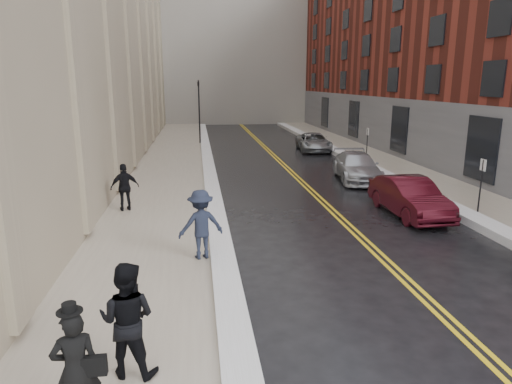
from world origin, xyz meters
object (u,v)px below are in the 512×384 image
object	(u,v)px
pedestrian_main	(76,369)
pedestrian_a	(127,319)
car_maroon	(409,197)
pedestrian_c	(125,187)
pedestrian_b	(201,224)
car_silver_near	(357,167)
car_silver_far	(314,142)

from	to	relation	value
pedestrian_main	pedestrian_a	xyz separation A→B (m)	(0.57, 1.16, 0.11)
car_maroon	pedestrian_c	bearing A→B (deg)	170.02
pedestrian_main	pedestrian_c	distance (m)	11.82
pedestrian_main	pedestrian_b	xyz separation A→B (m)	(1.86, 6.38, 0.09)
car_maroon	pedestrian_main	world-z (taller)	pedestrian_main
pedestrian_main	pedestrian_a	distance (m)	1.29
pedestrian_b	pedestrian_a	bearing A→B (deg)	61.86
pedestrian_c	pedestrian_main	bearing A→B (deg)	79.35
car_maroon	pedestrian_main	xyz separation A→B (m)	(-9.91, -10.14, 0.32)
pedestrian_c	car_silver_near	bearing A→B (deg)	-171.77
pedestrian_a	pedestrian_c	xyz separation A→B (m)	(-1.59, 10.61, -0.09)
pedestrian_a	pedestrian_b	distance (m)	5.38
car_silver_near	pedestrian_c	xyz separation A→B (m)	(-11.15, -4.93, 0.36)
car_maroon	car_silver_far	distance (m)	17.13
car_silver_near	pedestrian_c	bearing A→B (deg)	-148.34
car_silver_far	pedestrian_a	world-z (taller)	pedestrian_a
car_maroon	pedestrian_c	xyz separation A→B (m)	(-10.93, 1.63, 0.33)
pedestrian_b	pedestrian_c	distance (m)	6.11
car_silver_near	pedestrian_a	world-z (taller)	pedestrian_a
car_silver_far	pedestrian_b	size ratio (longest dim) A/B	2.40
car_silver_far	car_maroon	bearing A→B (deg)	-87.29
car_silver_near	pedestrian_b	size ratio (longest dim) A/B	2.47
car_maroon	pedestrian_c	size ratio (longest dim) A/B	2.43
car_silver_near	car_silver_far	xyz separation A→B (m)	(0.37, 10.56, -0.05)
pedestrian_main	car_silver_far	bearing A→B (deg)	-127.08
car_silver_near	pedestrian_main	world-z (taller)	pedestrian_main
pedestrian_main	pedestrian_c	xyz separation A→B (m)	(-1.03, 11.77, 0.01)
car_silver_far	pedestrian_c	world-z (taller)	pedestrian_c
car_silver_near	car_silver_far	world-z (taller)	car_silver_near
car_silver_far	pedestrian_b	world-z (taller)	pedestrian_b
car_silver_near	pedestrian_b	xyz separation A→B (m)	(-8.27, -10.32, 0.43)
car_silver_far	pedestrian_c	size ratio (longest dim) A/B	2.59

